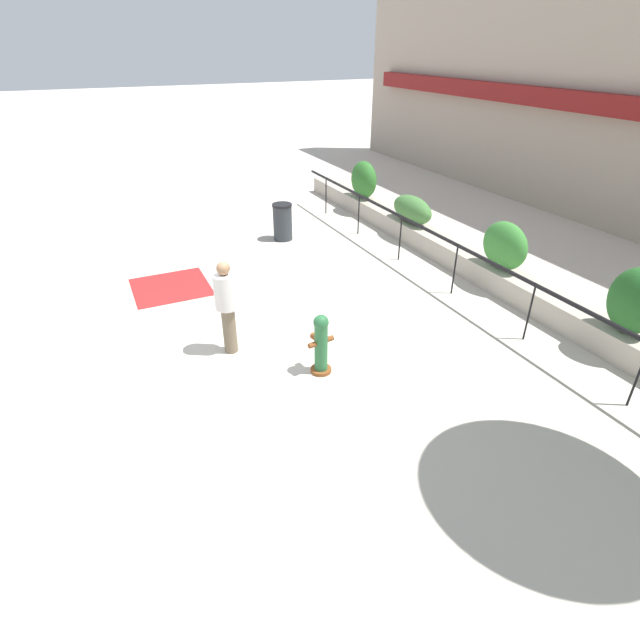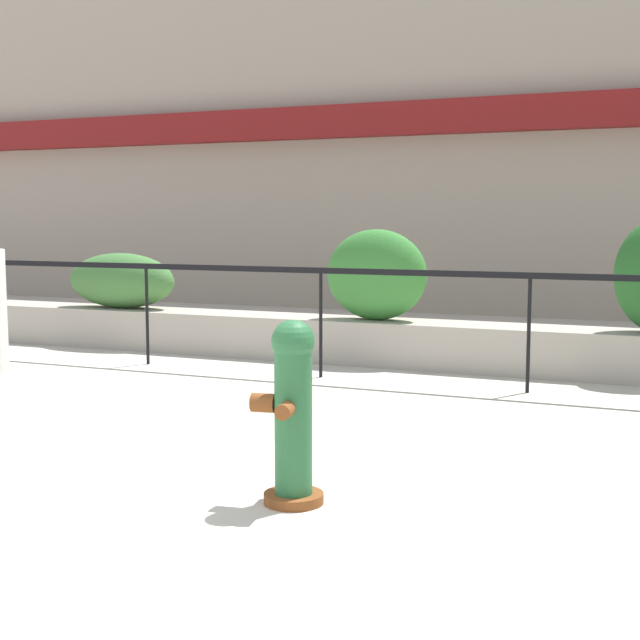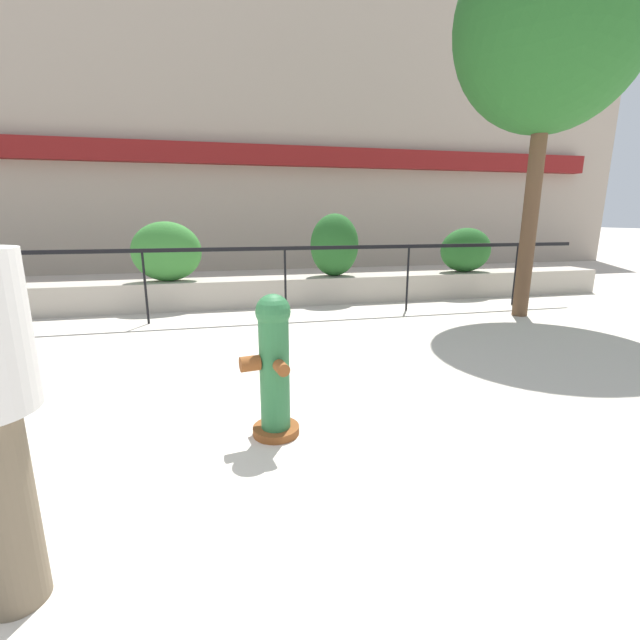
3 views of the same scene
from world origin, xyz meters
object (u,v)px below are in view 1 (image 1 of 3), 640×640
at_px(hedge_bush_2, 505,246).
at_px(pedestrian, 227,302).
at_px(hedge_bush_3, 635,301).
at_px(hedge_bush_0, 364,180).
at_px(hedge_bush_1, 412,209).
at_px(fire_hydrant, 321,344).
at_px(trash_bin, 283,222).

relative_size(hedge_bush_2, pedestrian, 0.69).
height_order(hedge_bush_2, hedge_bush_3, hedge_bush_3).
bearing_deg(hedge_bush_3, hedge_bush_0, 180.00).
bearing_deg(hedge_bush_1, hedge_bush_3, 0.00).
relative_size(fire_hydrant, trash_bin, 1.07).
height_order(hedge_bush_1, hedge_bush_2, hedge_bush_2).
bearing_deg(hedge_bush_1, trash_bin, -114.88).
bearing_deg(pedestrian, trash_bin, 149.37).
bearing_deg(fire_hydrant, hedge_bush_1, 133.56).
xyz_separation_m(hedge_bush_2, pedestrian, (-0.01, -6.18, -0.03)).
bearing_deg(trash_bin, hedge_bush_1, 65.12).
relative_size(hedge_bush_1, trash_bin, 1.54).
distance_m(pedestrian, trash_bin, 5.81).
xyz_separation_m(hedge_bush_1, trash_bin, (-1.50, -3.23, -0.35)).
bearing_deg(trash_bin, hedge_bush_0, 110.58).
height_order(hedge_bush_2, fire_hydrant, hedge_bush_2).
distance_m(hedge_bush_3, trash_bin, 8.68).
distance_m(hedge_bush_0, pedestrian, 8.75).
bearing_deg(trash_bin, fire_hydrant, -15.72).
xyz_separation_m(hedge_bush_0, hedge_bush_1, (2.71, 0.00, -0.21)).
height_order(hedge_bush_1, fire_hydrant, hedge_bush_1).
relative_size(hedge_bush_1, fire_hydrant, 1.44).
height_order(hedge_bush_0, hedge_bush_1, hedge_bush_0).
bearing_deg(hedge_bush_2, hedge_bush_0, 180.00).
bearing_deg(hedge_bush_2, fire_hydrant, -75.96).
bearing_deg(hedge_bush_1, hedge_bush_2, 0.00).
bearing_deg(hedge_bush_3, pedestrian, -116.30).
bearing_deg(hedge_bush_0, hedge_bush_1, 0.00).
bearing_deg(trash_bin, hedge_bush_2, 32.89).
distance_m(hedge_bush_1, hedge_bush_2, 3.50).
height_order(hedge_bush_1, trash_bin, hedge_bush_1).
distance_m(hedge_bush_1, pedestrian, 7.09).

